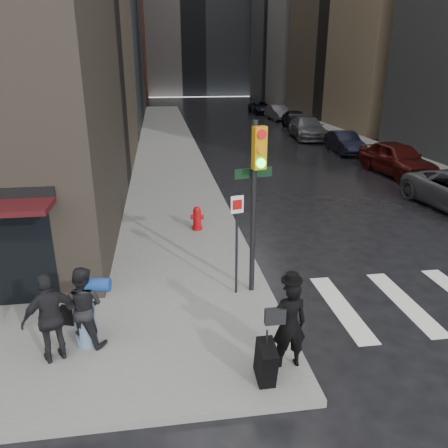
{
  "coord_description": "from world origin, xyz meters",
  "views": [
    {
      "loc": [
        -0.53,
        -7.45,
        5.38
      ],
      "look_at": [
        1.09,
        3.54,
        1.3
      ],
      "focal_mm": 35.0,
      "sensor_mm": 36.0,
      "label": 1
    }
  ],
  "objects_px": {
    "fire_hydrant": "(197,219)",
    "parked_car_3": "(307,128)",
    "man_greycoat": "(51,318)",
    "parked_car_4": "(295,119)",
    "man_overcoat": "(285,331)",
    "man_jeans": "(83,306)",
    "parked_car_1": "(397,158)",
    "traffic_light": "(254,187)",
    "parked_car_2": "(344,142)",
    "parked_car_6": "(262,108)",
    "parked_car_5": "(278,112)"
  },
  "relations": [
    {
      "from": "fire_hydrant",
      "to": "parked_car_3",
      "type": "height_order",
      "value": "parked_car_3"
    },
    {
      "from": "man_greycoat",
      "to": "parked_car_4",
      "type": "bearing_deg",
      "value": -138.99
    },
    {
      "from": "man_overcoat",
      "to": "man_jeans",
      "type": "bearing_deg",
      "value": -20.46
    },
    {
      "from": "parked_car_1",
      "to": "parked_car_4",
      "type": "relative_size",
      "value": 1.09
    },
    {
      "from": "fire_hydrant",
      "to": "man_jeans",
      "type": "bearing_deg",
      "value": -114.31
    },
    {
      "from": "man_greycoat",
      "to": "fire_hydrant",
      "type": "xyz_separation_m",
      "value": [
        3.23,
        6.46,
        -0.52
      ]
    },
    {
      "from": "traffic_light",
      "to": "parked_car_2",
      "type": "height_order",
      "value": "traffic_light"
    },
    {
      "from": "parked_car_1",
      "to": "parked_car_6",
      "type": "xyz_separation_m",
      "value": [
        -0.2,
        29.79,
        -0.16
      ]
    },
    {
      "from": "parked_car_3",
      "to": "parked_car_4",
      "type": "distance_m",
      "value": 6.02
    },
    {
      "from": "man_greycoat",
      "to": "parked_car_4",
      "type": "distance_m",
      "value": 34.27
    },
    {
      "from": "parked_car_1",
      "to": "parked_car_2",
      "type": "distance_m",
      "value": 5.97
    },
    {
      "from": "man_jeans",
      "to": "parked_car_5",
      "type": "bearing_deg",
      "value": -92.93
    },
    {
      "from": "parked_car_3",
      "to": "parked_car_6",
      "type": "xyz_separation_m",
      "value": [
        0.58,
        17.87,
        -0.13
      ]
    },
    {
      "from": "man_overcoat",
      "to": "parked_car_4",
      "type": "xyz_separation_m",
      "value": [
        10.06,
        32.08,
        -0.18
      ]
    },
    {
      "from": "parked_car_5",
      "to": "parked_car_4",
      "type": "bearing_deg",
      "value": -94.59
    },
    {
      "from": "man_overcoat",
      "to": "traffic_light",
      "type": "distance_m",
      "value": 3.42
    },
    {
      "from": "man_jeans",
      "to": "parked_car_3",
      "type": "bearing_deg",
      "value": -99.77
    },
    {
      "from": "man_greycoat",
      "to": "parked_car_1",
      "type": "bearing_deg",
      "value": -161.13
    },
    {
      "from": "traffic_light",
      "to": "parked_car_5",
      "type": "distance_m",
      "value": 36.62
    },
    {
      "from": "traffic_light",
      "to": "parked_car_4",
      "type": "height_order",
      "value": "traffic_light"
    },
    {
      "from": "fire_hydrant",
      "to": "parked_car_4",
      "type": "relative_size",
      "value": 0.18
    },
    {
      "from": "man_jeans",
      "to": "traffic_light",
      "type": "relative_size",
      "value": 0.41
    },
    {
      "from": "traffic_light",
      "to": "parked_car_1",
      "type": "height_order",
      "value": "traffic_light"
    },
    {
      "from": "parked_car_1",
      "to": "parked_car_6",
      "type": "bearing_deg",
      "value": 84.74
    },
    {
      "from": "parked_car_6",
      "to": "parked_car_1",
      "type": "bearing_deg",
      "value": -91.85
    },
    {
      "from": "parked_car_6",
      "to": "parked_car_5",
      "type": "bearing_deg",
      "value": -89.15
    },
    {
      "from": "man_overcoat",
      "to": "parked_car_3",
      "type": "height_order",
      "value": "man_overcoat"
    },
    {
      "from": "parked_car_2",
      "to": "parked_car_3",
      "type": "distance_m",
      "value": 5.98
    },
    {
      "from": "man_overcoat",
      "to": "parked_car_5",
      "type": "distance_m",
      "value": 39.35
    },
    {
      "from": "parked_car_1",
      "to": "parked_car_6",
      "type": "height_order",
      "value": "parked_car_1"
    },
    {
      "from": "parked_car_4",
      "to": "man_overcoat",
      "type": "bearing_deg",
      "value": -103.16
    },
    {
      "from": "man_overcoat",
      "to": "man_jeans",
      "type": "xyz_separation_m",
      "value": [
        -3.64,
        1.3,
        0.04
      ]
    },
    {
      "from": "parked_car_3",
      "to": "parked_car_1",
      "type": "bearing_deg",
      "value": -80.67
    },
    {
      "from": "traffic_light",
      "to": "man_greycoat",
      "type": "bearing_deg",
      "value": -167.31
    },
    {
      "from": "parked_car_2",
      "to": "fire_hydrant",
      "type": "bearing_deg",
      "value": -127.75
    },
    {
      "from": "parked_car_1",
      "to": "parked_car_3",
      "type": "distance_m",
      "value": 11.94
    },
    {
      "from": "traffic_light",
      "to": "parked_car_1",
      "type": "relative_size",
      "value": 0.84
    },
    {
      "from": "parked_car_5",
      "to": "parked_car_6",
      "type": "distance_m",
      "value": 5.97
    },
    {
      "from": "man_jeans",
      "to": "parked_car_3",
      "type": "xyz_separation_m",
      "value": [
        12.82,
        24.82,
        -0.18
      ]
    },
    {
      "from": "man_greycoat",
      "to": "parked_car_5",
      "type": "distance_m",
      "value": 39.78
    },
    {
      "from": "traffic_light",
      "to": "fire_hydrant",
      "type": "bearing_deg",
      "value": 88.91
    },
    {
      "from": "fire_hydrant",
      "to": "parked_car_4",
      "type": "distance_m",
      "value": 27.06
    },
    {
      "from": "man_greycoat",
      "to": "parked_car_1",
      "type": "height_order",
      "value": "man_greycoat"
    },
    {
      "from": "man_overcoat",
      "to": "parked_car_5",
      "type": "relative_size",
      "value": 0.43
    },
    {
      "from": "man_greycoat",
      "to": "parked_car_3",
      "type": "bearing_deg",
      "value": -142.33
    },
    {
      "from": "man_jeans",
      "to": "man_greycoat",
      "type": "height_order",
      "value": "man_greycoat"
    },
    {
      "from": "traffic_light",
      "to": "parked_car_6",
      "type": "relative_size",
      "value": 0.85
    },
    {
      "from": "man_greycoat",
      "to": "parked_car_3",
      "type": "height_order",
      "value": "man_greycoat"
    },
    {
      "from": "man_greycoat",
      "to": "parked_car_1",
      "type": "relative_size",
      "value": 0.36
    },
    {
      "from": "parked_car_6",
      "to": "man_greycoat",
      "type": "bearing_deg",
      "value": -110.1
    }
  ]
}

